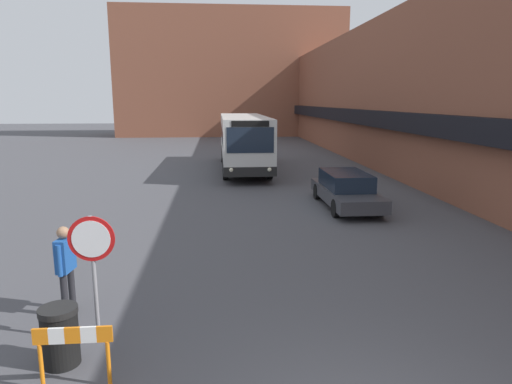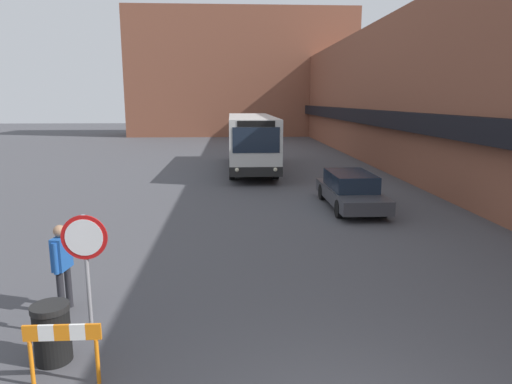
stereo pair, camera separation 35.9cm
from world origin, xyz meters
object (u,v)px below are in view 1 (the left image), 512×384
Objects in this scene: parked_car_front at (346,189)px; pedestrian at (66,262)px; city_bus at (244,141)px; stop_sign at (92,252)px; construction_barricade at (74,345)px; trash_bin at (60,336)px.

pedestrian is at bearing -133.12° from parked_car_front.
city_bus is 19.90m from stop_sign.
city_bus is 10.15× the size of construction_barricade.
parked_car_front is 2.20× the size of stop_sign.
pedestrian reaches higher than parked_car_front.
city_bus is 20.64m from trash_bin.
stop_sign reaches higher than trash_bin.
city_bus reaches higher than construction_barricade.
parked_car_front reaches higher than trash_bin.
stop_sign is at bearing 57.44° from trash_bin.
construction_barricade is (0.41, -0.64, 0.19)m from trash_bin.
trash_bin is at bearing -122.56° from stop_sign.
parked_car_front is 5.15× the size of trash_bin.
parked_car_front is 11.50m from pedestrian.
construction_barricade is at bearing -57.48° from trash_bin.
pedestrian is at bearing -103.68° from city_bus.
construction_barricade is at bearing -152.87° from pedestrian.
stop_sign is 1.56m from pedestrian.
construction_barricade is (0.01, -1.27, -0.94)m from stop_sign.
parked_car_front is 12.91m from construction_barricade.
pedestrian is 1.58× the size of construction_barricade.
pedestrian is 2.62m from construction_barricade.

